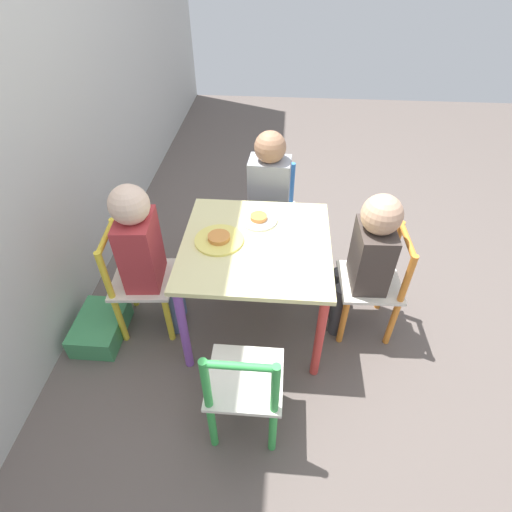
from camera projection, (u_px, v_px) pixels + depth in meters
The scene contains 12 objects.
ground_plane at pixel (256, 319), 1.93m from camera, with size 6.00×6.00×0.00m, color #5B514C.
kids_table at pixel (256, 255), 1.66m from camera, with size 0.60×0.60×0.48m.
chair_yellow at pixel (139, 282), 1.75m from camera, with size 0.28×0.28×0.52m.
chair_blue at pixel (269, 214), 2.14m from camera, with size 0.28×0.28×0.52m.
chair_orange at pixel (374, 285), 1.74m from camera, with size 0.27×0.27×0.52m.
chair_green at pixel (244, 387), 1.37m from camera, with size 0.26×0.26×0.52m.
child_back at pixel (145, 250), 1.63m from camera, with size 0.21×0.22×0.74m.
child_right at pixel (269, 192), 1.98m from camera, with size 0.21×0.21×0.74m.
child_front at pixel (367, 256), 1.63m from camera, with size 0.20×0.22×0.71m.
plate_back at pixel (219, 239), 1.61m from camera, with size 0.20×0.20×0.03m.
plate_right at pixel (259, 219), 1.72m from camera, with size 0.16×0.16×0.03m.
storage_bin at pixel (101, 327), 1.82m from camera, with size 0.29×0.20×0.11m.
Camera 1 is at (-1.24, -0.09, 1.50)m, focal length 28.00 mm.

